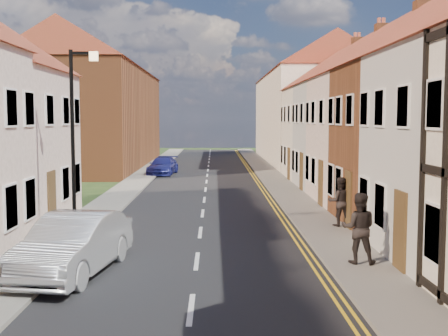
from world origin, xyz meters
name	(u,v)px	position (x,y,z in m)	size (l,w,h in m)	color
road	(204,200)	(0.00, 30.00, 0.01)	(7.00, 90.00, 0.02)	black
pavement_left	(115,199)	(-4.40, 30.00, 0.06)	(1.80, 90.00, 0.12)	gray
pavement_right	(293,199)	(4.40, 30.00, 0.06)	(1.80, 90.00, 0.12)	gray
cottage_r_pink	(401,109)	(9.30, 28.90, 4.47)	(8.30, 6.00, 9.00)	#FFD9C9
cottage_r_white_far	(369,110)	(9.30, 34.30, 4.48)	(8.30, 5.20, 9.00)	#B4B2AA
cottage_r_cream_far	(347,112)	(9.30, 39.70, 4.47)	(8.30, 6.00, 9.00)	white
block_right_far	(308,105)	(9.30, 55.00, 5.29)	(8.30, 24.20, 10.50)	white
block_left_far	(97,103)	(-9.30, 50.00, 5.29)	(8.30, 24.20, 10.50)	brown
lamppost	(75,134)	(-3.81, 20.00, 3.54)	(0.88, 0.15, 6.00)	black
car_mid	(74,245)	(-3.12, 16.75, 0.78)	(1.66, 4.75, 1.57)	#B9BCC1
car_far	(163,166)	(-3.20, 42.75, 0.63)	(1.76, 4.33, 1.26)	navy
pedestrian_right	(359,228)	(4.38, 17.32, 1.08)	(0.93, 0.73, 1.92)	black
pedestrian_right_b	(340,202)	(5.05, 22.59, 1.01)	(0.87, 0.68, 1.78)	black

